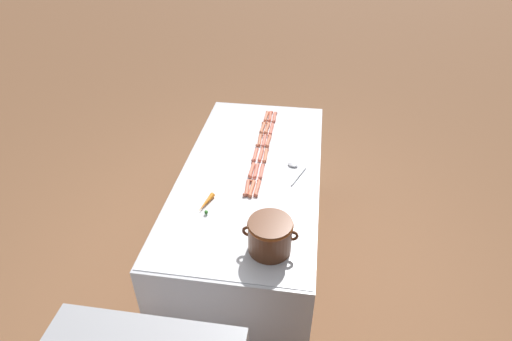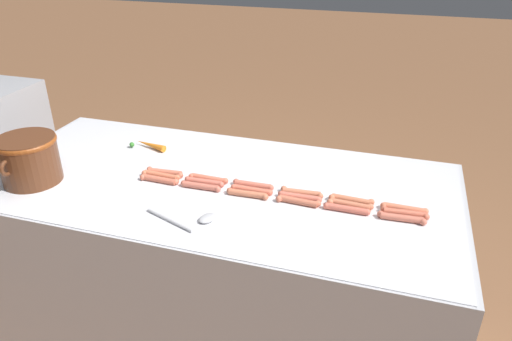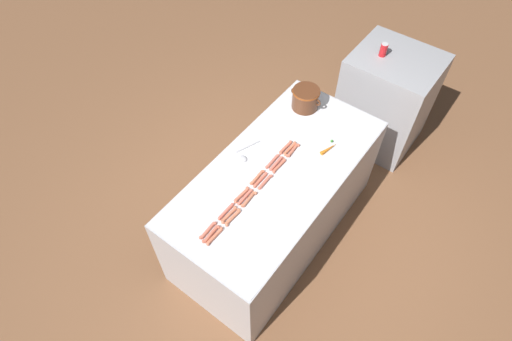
# 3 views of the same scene
# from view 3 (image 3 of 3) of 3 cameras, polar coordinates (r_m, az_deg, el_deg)

# --- Properties ---
(ground_plane) EXTENTS (20.00, 20.00, 0.00)m
(ground_plane) POSITION_cam_3_polar(r_m,az_deg,el_deg) (3.96, 2.47, -7.87)
(ground_plane) COLOR brown
(griddle_counter) EXTENTS (0.92, 1.93, 0.90)m
(griddle_counter) POSITION_cam_3_polar(r_m,az_deg,el_deg) (3.57, 2.71, -4.28)
(griddle_counter) COLOR #BCBCC1
(griddle_counter) RESTS_ON ground_plane
(back_cabinet) EXTENTS (0.79, 0.71, 1.04)m
(back_cabinet) POSITION_cam_3_polar(r_m,az_deg,el_deg) (4.48, 17.19, 9.10)
(back_cabinet) COLOR #A0A0A4
(back_cabinet) RESTS_ON ground_plane
(hot_dog_0) EXTENTS (0.03, 0.17, 0.02)m
(hot_dog_0) POSITION_cam_3_polar(r_m,az_deg,el_deg) (2.91, -6.57, -8.08)
(hot_dog_0) COLOR #CF6A54
(hot_dog_0) RESTS_ON griddle_counter
(hot_dog_1) EXTENTS (0.03, 0.17, 0.02)m
(hot_dog_1) POSITION_cam_3_polar(r_m,az_deg,el_deg) (2.98, -4.13, -5.58)
(hot_dog_1) COLOR #D76652
(hot_dog_1) RESTS_ON griddle_counter
(hot_dog_2) EXTENTS (0.03, 0.17, 0.02)m
(hot_dog_2) POSITION_cam_3_polar(r_m,az_deg,el_deg) (3.05, -1.99, -3.33)
(hot_dog_2) COLOR #D06C4F
(hot_dog_2) RESTS_ON griddle_counter
(hot_dog_3) EXTENTS (0.03, 0.17, 0.02)m
(hot_dog_3) POSITION_cam_3_polar(r_m,az_deg,el_deg) (3.14, 0.17, -0.92)
(hot_dog_3) COLOR #CE7150
(hot_dog_3) RESTS_ON griddle_counter
(hot_dog_4) EXTENTS (0.03, 0.17, 0.02)m
(hot_dog_4) POSITION_cam_3_polar(r_m,az_deg,el_deg) (3.24, 2.24, 1.26)
(hot_dog_4) COLOR #CC6854
(hot_dog_4) RESTS_ON griddle_counter
(hot_dog_5) EXTENTS (0.03, 0.17, 0.02)m
(hot_dog_5) POSITION_cam_3_polar(r_m,az_deg,el_deg) (3.34, 4.04, 3.17)
(hot_dog_5) COLOR #D46B50
(hot_dog_5) RESTS_ON griddle_counter
(hot_dog_6) EXTENTS (0.03, 0.17, 0.02)m
(hot_dog_6) POSITION_cam_3_polar(r_m,az_deg,el_deg) (2.90, -6.14, -8.60)
(hot_dog_6) COLOR #CE664C
(hot_dog_6) RESTS_ON griddle_counter
(hot_dog_7) EXTENTS (0.03, 0.17, 0.02)m
(hot_dog_7) POSITION_cam_3_polar(r_m,az_deg,el_deg) (2.96, -3.70, -6.02)
(hot_dog_7) COLOR #CE7251
(hot_dog_7) RESTS_ON griddle_counter
(hot_dog_8) EXTENTS (0.03, 0.17, 0.02)m
(hot_dog_8) POSITION_cam_3_polar(r_m,az_deg,el_deg) (3.04, -1.49, -3.60)
(hot_dog_8) COLOR #D36B56
(hot_dog_8) RESTS_ON griddle_counter
(hot_dog_9) EXTENTS (0.03, 0.17, 0.02)m
(hot_dog_9) POSITION_cam_3_polar(r_m,az_deg,el_deg) (3.13, 0.59, -1.28)
(hot_dog_9) COLOR #D86950
(hot_dog_9) RESTS_ON griddle_counter
(hot_dog_10) EXTENTS (0.03, 0.17, 0.02)m
(hot_dog_10) POSITION_cam_3_polar(r_m,az_deg,el_deg) (3.23, 2.77, 0.96)
(hot_dog_10) COLOR #D16A55
(hot_dog_10) RESTS_ON griddle_counter
(hot_dog_11) EXTENTS (0.03, 0.17, 0.02)m
(hot_dog_11) POSITION_cam_3_polar(r_m,az_deg,el_deg) (3.33, 4.64, 3.01)
(hot_dog_11) COLOR #D5704E
(hot_dog_11) RESTS_ON griddle_counter
(hot_dog_12) EXTENTS (0.03, 0.17, 0.02)m
(hot_dog_12) POSITION_cam_3_polar(r_m,az_deg,el_deg) (2.89, -5.64, -8.88)
(hot_dog_12) COLOR #D77151
(hot_dog_12) RESTS_ON griddle_counter
(hot_dog_13) EXTENTS (0.03, 0.17, 0.02)m
(hot_dog_13) POSITION_cam_3_polar(r_m,az_deg,el_deg) (2.95, -3.18, -6.37)
(hot_dog_13) COLOR #D0724F
(hot_dog_13) RESTS_ON griddle_counter
(hot_dog_14) EXTENTS (0.03, 0.17, 0.02)m
(hot_dog_14) POSITION_cam_3_polar(r_m,az_deg,el_deg) (3.03, -1.00, -3.92)
(hot_dog_14) COLOR #CB7151
(hot_dog_14) RESTS_ON griddle_counter
(hot_dog_15) EXTENTS (0.03, 0.17, 0.02)m
(hot_dog_15) POSITION_cam_3_polar(r_m,az_deg,el_deg) (3.12, 1.23, -1.55)
(hot_dog_15) COLOR #D06953
(hot_dog_15) RESTS_ON griddle_counter
(hot_dog_16) EXTENTS (0.03, 0.17, 0.02)m
(hot_dog_16) POSITION_cam_3_polar(r_m,az_deg,el_deg) (3.22, 3.16, 0.65)
(hot_dog_16) COLOR #D3694E
(hot_dog_16) RESTS_ON griddle_counter
(hot_dog_17) EXTENTS (0.04, 0.17, 0.02)m
(hot_dog_17) POSITION_cam_3_polar(r_m,az_deg,el_deg) (3.32, 5.03, 2.74)
(hot_dog_17) COLOR #CB694F
(hot_dog_17) RESTS_ON griddle_counter
(bean_pot) EXTENTS (0.29, 0.24, 0.19)m
(bean_pot) POSITION_cam_3_polar(r_m,az_deg,el_deg) (3.62, 6.77, 9.83)
(bean_pot) COLOR #562D19
(bean_pot) RESTS_ON griddle_counter
(serving_spoon) EXTENTS (0.13, 0.26, 0.02)m
(serving_spoon) POSITION_cam_3_polar(r_m,az_deg,el_deg) (3.29, -1.51, 2.21)
(serving_spoon) COLOR #B7B7BC
(serving_spoon) RESTS_ON griddle_counter
(carrot) EXTENTS (0.08, 0.18, 0.03)m
(carrot) POSITION_cam_3_polar(r_m,az_deg,el_deg) (3.37, 9.93, 3.03)
(carrot) COLOR orange
(carrot) RESTS_ON griddle_counter
(soda_can) EXTENTS (0.07, 0.07, 0.12)m
(soda_can) POSITION_cam_3_polar(r_m,az_deg,el_deg) (4.11, 16.96, 15.44)
(soda_can) COLOR red
(soda_can) RESTS_ON back_cabinet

